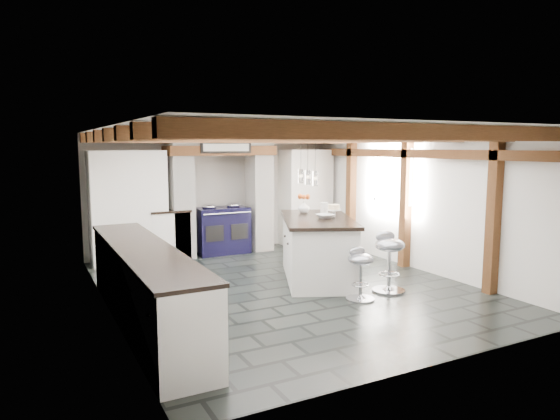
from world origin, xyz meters
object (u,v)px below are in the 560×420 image
bar_stool_near (389,255)px  range_cooker (222,229)px  bar_stool_far (360,268)px  kitchen_island (317,248)px

bar_stool_near → range_cooker: bearing=122.7°
bar_stool_near → bar_stool_far: size_ratio=1.21×
range_cooker → kitchen_island: bearing=-75.5°
range_cooker → bar_stool_near: range_cooker is taller
range_cooker → bar_stool_far: bearing=-80.8°
kitchen_island → bar_stool_near: size_ratio=2.55×
kitchen_island → bar_stool_far: bearing=-68.3°
kitchen_island → bar_stool_near: bearing=-38.6°
kitchen_island → bar_stool_far: size_ratio=3.08×
bar_stool_near → bar_stool_far: 0.62m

